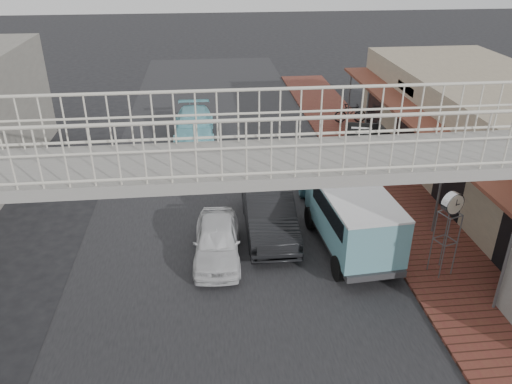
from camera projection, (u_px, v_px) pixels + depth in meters
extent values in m
plane|color=black|center=(234.00, 262.00, 15.66)|extent=(120.00, 120.00, 0.00)
cube|color=black|center=(234.00, 262.00, 15.66)|extent=(10.00, 60.00, 0.01)
cube|color=brown|center=(400.00, 205.00, 18.91)|extent=(3.00, 40.00, 0.10)
cube|color=gray|center=(509.00, 143.00, 19.34)|extent=(6.00, 18.00, 4.00)
cube|color=brown|center=(431.00, 124.00, 18.62)|extent=(1.80, 18.00, 0.12)
cube|color=silver|center=(407.00, 88.00, 21.58)|extent=(0.08, 2.60, 0.90)
cube|color=#B21914|center=(483.00, 143.00, 15.81)|extent=(0.08, 2.20, 0.80)
cube|color=gray|center=(242.00, 164.00, 9.80)|extent=(14.00, 2.00, 0.24)
cube|color=beige|center=(238.00, 116.00, 10.34)|extent=(14.00, 0.08, 1.10)
cube|color=beige|center=(246.00, 150.00, 8.65)|extent=(14.00, 0.08, 1.10)
imported|color=silver|center=(217.00, 240.00, 15.67)|extent=(1.62, 3.65, 1.22)
imported|color=black|center=(269.00, 212.00, 17.00)|extent=(1.65, 4.62, 1.52)
imported|color=#6EB1BF|center=(324.00, 161.00, 20.98)|extent=(2.84, 5.40, 1.45)
imported|color=#7DCDD9|center=(194.00, 125.00, 25.08)|extent=(1.97, 4.82, 1.40)
cylinder|color=black|center=(311.00, 218.00, 17.37)|extent=(0.33, 0.80, 0.79)
cylinder|color=black|center=(359.00, 214.00, 17.64)|extent=(0.33, 0.80, 0.79)
cylinder|color=black|center=(339.00, 268.00, 14.71)|extent=(0.33, 0.80, 0.79)
cylinder|color=black|center=(395.00, 262.00, 14.98)|extent=(0.33, 0.80, 0.79)
cube|color=#65A3B0|center=(356.00, 219.00, 15.46)|extent=(2.17, 3.72, 1.52)
cube|color=#65A3B0|center=(334.00, 196.00, 17.40)|extent=(1.89, 1.14, 1.01)
cube|color=black|center=(357.00, 207.00, 15.27)|extent=(2.16, 3.06, 0.56)
cube|color=silver|center=(358.00, 196.00, 15.10)|extent=(2.19, 3.73, 0.07)
imported|color=black|center=(335.00, 143.00, 23.28)|extent=(1.78, 0.63, 0.93)
imported|color=black|center=(350.00, 113.00, 27.07)|extent=(1.78, 0.61, 1.05)
cylinder|color=#59595B|center=(432.00, 241.00, 14.71)|extent=(0.04, 0.04, 2.01)
cylinder|color=#59595B|center=(445.00, 238.00, 14.89)|extent=(0.04, 0.04, 2.01)
cylinder|color=#59595B|center=(444.00, 249.00, 14.32)|extent=(0.04, 0.04, 2.01)
cylinder|color=#59595B|center=(457.00, 245.00, 14.51)|extent=(0.04, 0.04, 2.01)
cylinder|color=silver|center=(453.00, 203.00, 14.00)|extent=(0.69, 0.43, 0.65)
cylinder|color=beige|center=(456.00, 205.00, 13.91)|extent=(0.55, 0.21, 0.57)
cylinder|color=beige|center=(449.00, 201.00, 14.10)|extent=(0.55, 0.21, 0.57)
cylinder|color=#59595B|center=(360.00, 158.00, 19.30)|extent=(0.10, 0.10, 2.79)
cube|color=black|center=(362.00, 134.00, 18.81)|extent=(1.13, 0.33, 0.87)
cone|color=black|center=(385.00, 135.00, 18.72)|extent=(0.81, 1.16, 1.06)
cube|color=white|center=(361.00, 135.00, 18.81)|extent=(0.75, 0.19, 0.58)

